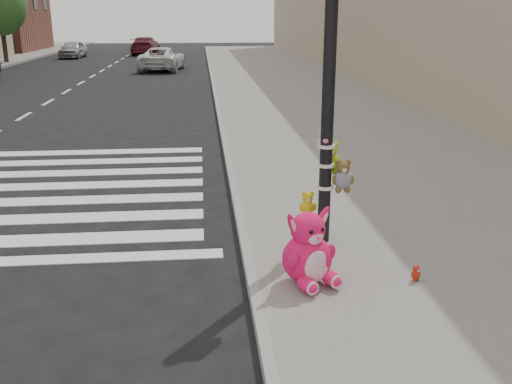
{
  "coord_description": "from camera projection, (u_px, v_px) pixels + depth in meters",
  "views": [
    {
      "loc": [
        1.02,
        -5.22,
        3.06
      ],
      "look_at": [
        1.72,
        2.12,
        0.75
      ],
      "focal_mm": 40.0,
      "sensor_mm": 36.0,
      "label": 1
    }
  ],
  "objects": [
    {
      "name": "signal_pole",
      "position": [
        329.0,
        121.0,
        7.21
      ],
      "size": [
        0.69,
        0.5,
        4.0
      ],
      "color": "black",
      "rests_on": "sidewalk_near"
    },
    {
      "name": "ground",
      "position": [
        107.0,
        329.0,
        5.78
      ],
      "size": [
        120.0,
        120.0,
        0.0
      ],
      "primitive_type": "plane",
      "color": "black",
      "rests_on": "ground"
    },
    {
      "name": "pink_bunny",
      "position": [
        309.0,
        253.0,
        6.37
      ],
      "size": [
        0.75,
        0.8,
        0.89
      ],
      "rotation": [
        0.0,
        0.0,
        0.42
      ],
      "color": "#FE1561",
      "rests_on": "sidewalk_near"
    },
    {
      "name": "sidewalk_near",
      "position": [
        347.0,
        127.0,
        15.71
      ],
      "size": [
        7.0,
        80.0,
        0.14
      ],
      "primitive_type": "cube",
      "color": "slate",
      "rests_on": "ground"
    },
    {
      "name": "car_maroon_near",
      "position": [
        145.0,
        46.0,
        44.51
      ],
      "size": [
        2.08,
        4.72,
        1.35
      ],
      "primitive_type": "imported",
      "rotation": [
        0.0,
        0.0,
        3.1
      ],
      "color": "#5B1A21",
      "rests_on": "ground"
    },
    {
      "name": "car_white_near",
      "position": [
        162.0,
        59.0,
        31.96
      ],
      "size": [
        2.61,
        4.82,
        1.28
      ],
      "primitive_type": "imported",
      "rotation": [
        0.0,
        0.0,
        3.03
      ],
      "color": "silver",
      "rests_on": "ground"
    },
    {
      "name": "car_silver_deep",
      "position": [
        73.0,
        49.0,
        41.04
      ],
      "size": [
        1.62,
        3.66,
        1.22
      ],
      "primitive_type": "imported",
      "rotation": [
        0.0,
        0.0,
        -0.05
      ],
      "color": "#ACABB0",
      "rests_on": "ground"
    },
    {
      "name": "red_teddy",
      "position": [
        416.0,
        273.0,
        6.49
      ],
      "size": [
        0.15,
        0.13,
        0.19
      ],
      "primitive_type": null,
      "rotation": [
        0.0,
        0.0,
        0.41
      ],
      "color": "red",
      "rests_on": "sidewalk_near"
    },
    {
      "name": "curb_edge",
      "position": [
        222.0,
        129.0,
        15.39
      ],
      "size": [
        0.12,
        80.0,
        0.15
      ],
      "primitive_type": "cube",
      "color": "gray",
      "rests_on": "ground"
    }
  ]
}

